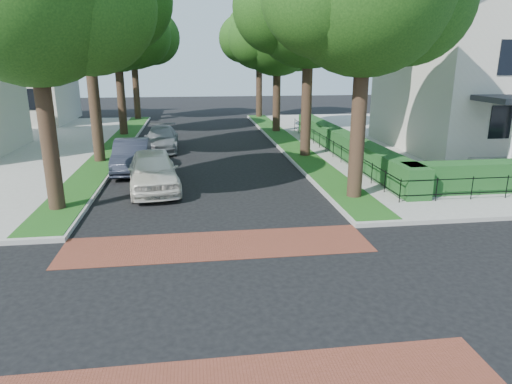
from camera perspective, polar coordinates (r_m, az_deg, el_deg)
ground at (r=10.69m, az=-3.85°, el=-13.27°), size 120.00×120.00×0.00m
sidewalk_ne at (r=35.07m, az=27.39°, el=5.92°), size 30.00×30.00×0.15m
crosswalk_far at (r=13.56m, az=-4.82°, el=-6.62°), size 9.00×2.20×0.01m
grass_strip_ne at (r=29.45m, az=4.04°, el=6.22°), size 1.60×29.80×0.02m
grass_strip_nw at (r=29.24m, az=-17.26°, el=5.46°), size 1.60×29.80×0.02m
tree_right_mid at (r=25.45m, az=6.82°, el=22.28°), size 8.25×7.09×11.22m
tree_right_far at (r=34.11m, az=2.79°, el=18.98°), size 7.25×6.23×9.74m
tree_right_back at (r=43.01m, az=0.49°, el=18.90°), size 7.50×6.45×10.20m
tree_left_far at (r=33.90m, az=-16.90°, el=18.72°), size 7.00×6.02×9.86m
tree_left_back at (r=42.85m, az=-15.05°, el=18.58°), size 7.75×6.66×10.44m
hedge_main_road at (r=26.05m, az=10.90°, el=5.97°), size 1.00×18.00×1.20m
fence_main_road at (r=25.83m, az=9.19°, el=5.63°), size 0.06×18.00×0.90m
house_victorian at (r=31.02m, az=29.03°, el=15.70°), size 13.00×13.05×12.48m
house_left_far at (r=43.90m, az=-28.59°, el=14.05°), size 10.00×9.00×10.14m
parked_car_front at (r=19.37m, az=-12.73°, el=2.63°), size 2.58×5.11×1.67m
parked_car_middle at (r=23.00m, az=-15.26°, el=4.39°), size 1.78×4.70×1.53m
parked_car_rear at (r=28.12m, az=-11.73°, el=6.54°), size 2.00×4.78×1.38m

